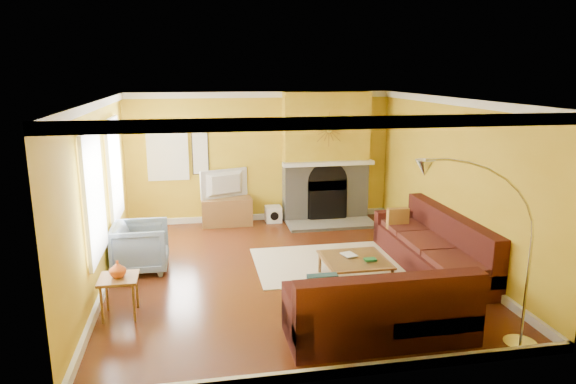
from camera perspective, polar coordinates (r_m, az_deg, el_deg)
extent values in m
cube|color=#602B14|center=(8.28, -0.16, -8.82)|extent=(5.50, 6.00, 0.02)
cube|color=white|center=(7.69, -0.18, 10.33)|extent=(5.50, 6.00, 0.02)
cube|color=gold|center=(10.79, -3.04, 3.90)|extent=(5.50, 0.02, 2.70)
cube|color=gold|center=(5.06, 6.00, -7.10)|extent=(5.50, 0.02, 2.70)
cube|color=gold|center=(7.88, -20.34, -0.44)|extent=(0.02, 6.00, 2.70)
cube|color=gold|center=(8.79, 17.84, 1.10)|extent=(0.02, 6.00, 2.70)
cube|color=white|center=(9.10, -18.84, 2.39)|extent=(0.06, 1.22, 1.72)
cube|color=white|center=(7.26, -20.89, -0.39)|extent=(0.06, 1.22, 1.72)
cube|color=white|center=(10.64, -13.24, 4.51)|extent=(0.82, 0.06, 1.22)
cube|color=white|center=(10.63, -9.75, 4.94)|extent=(0.34, 0.04, 1.14)
cube|color=white|center=(10.64, 4.53, 3.19)|extent=(1.92, 0.22, 0.08)
cube|color=gray|center=(10.63, 4.84, -3.60)|extent=(1.80, 0.70, 0.06)
cube|color=beige|center=(8.61, 4.46, -7.85)|extent=(2.40, 1.80, 0.02)
cube|color=olive|center=(10.67, -6.80, -2.17)|extent=(1.03, 0.46, 0.56)
imported|color=black|center=(10.53, -6.89, 0.86)|extent=(1.01, 0.48, 0.59)
cube|color=white|center=(10.85, -1.65, -2.46)|extent=(0.33, 0.33, 0.33)
imported|color=slate|center=(8.50, -16.05, -5.88)|extent=(0.86, 0.83, 0.78)
imported|color=#D8591E|center=(6.96, -18.40, -8.12)|extent=(0.21, 0.21, 0.22)
imported|color=white|center=(7.85, 6.21, -7.06)|extent=(0.24, 0.29, 0.02)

